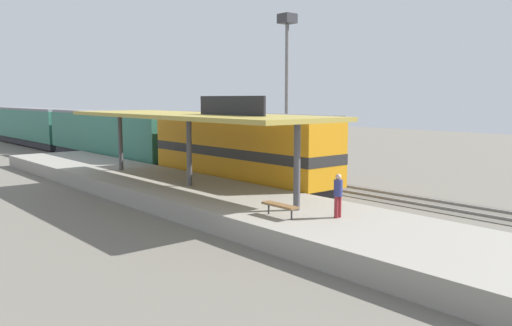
{
  "coord_description": "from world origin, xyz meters",
  "views": [
    {
      "loc": [
        -19.6,
        -23.01,
        5.47
      ],
      "look_at": [
        -1.38,
        -1.64,
        2.0
      ],
      "focal_mm": 36.59,
      "sensor_mm": 36.0,
      "label": 1
    }
  ],
  "objects_px": {
    "locomotive": "(239,150)",
    "person_waiting": "(338,193)",
    "platform_bench": "(280,206)",
    "passenger_carriage_front": "(110,135)",
    "passenger_carriage_rear": "(32,126)",
    "freight_car": "(229,145)",
    "light_mast": "(287,59)"
  },
  "relations": [
    {
      "from": "passenger_carriage_rear",
      "to": "person_waiting",
      "type": "bearing_deg",
      "value": -94.97
    },
    {
      "from": "passenger_carriage_rear",
      "to": "person_waiting",
      "type": "height_order",
      "value": "passenger_carriage_rear"
    },
    {
      "from": "passenger_carriage_rear",
      "to": "person_waiting",
      "type": "relative_size",
      "value": 11.7
    },
    {
      "from": "freight_car",
      "to": "person_waiting",
      "type": "bearing_deg",
      "value": -115.71
    },
    {
      "from": "light_mast",
      "to": "person_waiting",
      "type": "bearing_deg",
      "value": -127.99
    },
    {
      "from": "platform_bench",
      "to": "locomotive",
      "type": "distance_m",
      "value": 11.75
    },
    {
      "from": "passenger_carriage_rear",
      "to": "freight_car",
      "type": "relative_size",
      "value": 1.67
    },
    {
      "from": "locomotive",
      "to": "passenger_carriage_front",
      "type": "relative_size",
      "value": 0.72
    },
    {
      "from": "locomotive",
      "to": "passenger_carriage_rear",
      "type": "height_order",
      "value": "locomotive"
    },
    {
      "from": "platform_bench",
      "to": "person_waiting",
      "type": "height_order",
      "value": "person_waiting"
    },
    {
      "from": "person_waiting",
      "to": "locomotive",
      "type": "bearing_deg",
      "value": 69.3
    },
    {
      "from": "platform_bench",
      "to": "passenger_carriage_front",
      "type": "relative_size",
      "value": 0.08
    },
    {
      "from": "passenger_carriage_front",
      "to": "light_mast",
      "type": "xyz_separation_m",
      "value": [
        7.8,
        -14.0,
        6.08
      ]
    },
    {
      "from": "freight_car",
      "to": "light_mast",
      "type": "height_order",
      "value": "light_mast"
    },
    {
      "from": "passenger_carriage_front",
      "to": "freight_car",
      "type": "xyz_separation_m",
      "value": [
        4.6,
        -10.94,
        -0.34
      ]
    },
    {
      "from": "platform_bench",
      "to": "light_mast",
      "type": "height_order",
      "value": "light_mast"
    },
    {
      "from": "light_mast",
      "to": "person_waiting",
      "type": "height_order",
      "value": "light_mast"
    },
    {
      "from": "passenger_carriage_front",
      "to": "freight_car",
      "type": "height_order",
      "value": "passenger_carriage_front"
    },
    {
      "from": "passenger_carriage_front",
      "to": "person_waiting",
      "type": "height_order",
      "value": "passenger_carriage_front"
    },
    {
      "from": "passenger_carriage_front",
      "to": "passenger_carriage_rear",
      "type": "relative_size",
      "value": 1.0
    },
    {
      "from": "platform_bench",
      "to": "passenger_carriage_rear",
      "type": "bearing_deg",
      "value": 83.0
    },
    {
      "from": "locomotive",
      "to": "person_waiting",
      "type": "xyz_separation_m",
      "value": [
        -4.38,
        -11.59,
        -0.56
      ]
    },
    {
      "from": "platform_bench",
      "to": "freight_car",
      "type": "distance_m",
      "value": 20.14
    },
    {
      "from": "freight_car",
      "to": "platform_bench",
      "type": "bearing_deg",
      "value": -121.78
    },
    {
      "from": "passenger_carriage_rear",
      "to": "person_waiting",
      "type": "xyz_separation_m",
      "value": [
        -4.38,
        -50.39,
        -0.46
      ]
    },
    {
      "from": "passenger_carriage_front",
      "to": "light_mast",
      "type": "distance_m",
      "value": 17.14
    },
    {
      "from": "locomotive",
      "to": "passenger_carriage_rear",
      "type": "xyz_separation_m",
      "value": [
        0.0,
        38.8,
        -0.1
      ]
    },
    {
      "from": "locomotive",
      "to": "light_mast",
      "type": "distance_m",
      "value": 10.62
    },
    {
      "from": "locomotive",
      "to": "light_mast",
      "type": "height_order",
      "value": "light_mast"
    },
    {
      "from": "freight_car",
      "to": "passenger_carriage_rear",
      "type": "bearing_deg",
      "value": 98.25
    },
    {
      "from": "person_waiting",
      "to": "freight_car",
      "type": "bearing_deg",
      "value": 64.29
    },
    {
      "from": "passenger_carriage_front",
      "to": "light_mast",
      "type": "bearing_deg",
      "value": -60.87
    }
  ]
}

